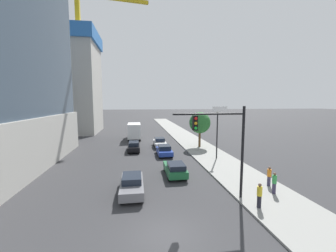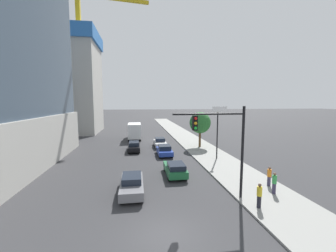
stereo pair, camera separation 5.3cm
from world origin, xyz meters
TOP-DOWN VIEW (x-y plane):
  - ground_plane at (0.00, 0.00)m, footprint 400.00×400.00m
  - sidewalk at (8.41, 20.00)m, footprint 5.23×120.00m
  - construction_building at (-17.87, 43.06)m, footprint 27.33×14.05m
  - traffic_light_pole at (4.62, 3.56)m, footprint 5.35×0.48m
  - street_lamp at (8.54, 14.60)m, footprint 0.44×0.44m
  - street_tree at (8.49, 21.91)m, footprint 3.39×3.39m
  - car_white at (2.19, 23.42)m, footprint 1.82×4.64m
  - car_gray at (-1.99, 5.88)m, footprint 1.79×4.68m
  - car_green at (2.19, 9.36)m, footprint 1.84×4.23m
  - car_black at (-1.99, 21.00)m, footprint 1.74×4.69m
  - car_blue at (2.19, 17.70)m, footprint 1.90×4.20m
  - box_truck at (-1.99, 30.91)m, footprint 2.38×6.98m
  - pedestrian_orange_shirt at (9.65, 5.30)m, footprint 0.34×0.34m
  - pedestrian_yellow_shirt at (6.66, 1.89)m, footprint 0.34×0.34m
  - pedestrian_green_shirt at (9.08, 3.80)m, footprint 0.34×0.34m

SIDE VIEW (x-z plane):
  - ground_plane at x=0.00m, z-range 0.00..0.00m
  - sidewalk at x=8.41m, z-range 0.00..0.15m
  - car_blue at x=2.19m, z-range 0.00..1.43m
  - car_black at x=-1.99m, z-range 0.00..1.44m
  - car_green at x=2.19m, z-range 0.02..1.43m
  - car_white at x=2.19m, z-range 0.00..1.47m
  - car_gray at x=-1.99m, z-range 0.01..1.47m
  - pedestrian_orange_shirt at x=9.65m, z-range 0.17..1.85m
  - pedestrian_green_shirt at x=9.08m, z-range 0.17..1.87m
  - pedestrian_yellow_shirt at x=6.66m, z-range 0.17..1.88m
  - box_truck at x=-1.99m, z-range 0.17..3.39m
  - street_tree at x=8.49m, z-range 1.22..6.80m
  - street_lamp at x=8.54m, z-range 1.08..7.38m
  - traffic_light_pole at x=4.62m, z-range 1.42..8.31m
  - construction_building at x=-17.87m, z-range -2.07..28.29m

